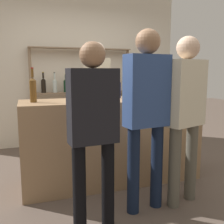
{
  "coord_description": "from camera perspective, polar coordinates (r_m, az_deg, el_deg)",
  "views": [
    {
      "loc": [
        -0.98,
        -2.96,
        1.35
      ],
      "look_at": [
        0.0,
        0.0,
        0.86
      ],
      "focal_mm": 42.0,
      "sensor_mm": 36.0,
      "label": 1
    }
  ],
  "objects": [
    {
      "name": "counter_bottle_1",
      "position": [
        2.97,
        -16.82,
        4.82
      ],
      "size": [
        0.07,
        0.07,
        0.38
      ],
      "color": "brown",
      "rests_on": "bar_counter"
    },
    {
      "name": "back_shelf",
      "position": [
        4.81,
        -6.79,
        6.4
      ],
      "size": [
        1.83,
        0.18,
        1.76
      ],
      "color": "#897056",
      "rests_on": "ground_plane"
    },
    {
      "name": "counter_bottle_0",
      "position": [
        3.39,
        5.98,
        5.19
      ],
      "size": [
        0.07,
        0.07,
        0.32
      ],
      "color": "black",
      "rests_on": "bar_counter"
    },
    {
      "name": "ground_plane",
      "position": [
        3.4,
        0.0,
        -14.5
      ],
      "size": [
        16.0,
        16.0,
        0.0
      ],
      "primitive_type": "plane",
      "color": "brown"
    },
    {
      "name": "customer_right",
      "position": [
        2.68,
        15.7,
        0.95
      ],
      "size": [
        0.46,
        0.32,
        1.68
      ],
      "rotation": [
        0.0,
        0.0,
        1.91
      ],
      "color": "#575347",
      "rests_on": "ground_plane"
    },
    {
      "name": "server_behind_counter",
      "position": [
        4.03,
        -3.18,
        4.93
      ],
      "size": [
        0.42,
        0.27,
        1.78
      ],
      "rotation": [
        0.0,
        0.0,
        -1.82
      ],
      "color": "#575347",
      "rests_on": "ground_plane"
    },
    {
      "name": "customer_center",
      "position": [
        2.46,
        7.53,
        1.28
      ],
      "size": [
        0.44,
        0.24,
        1.73
      ],
      "rotation": [
        0.0,
        0.0,
        1.71
      ],
      "color": "#121C33",
      "rests_on": "ground_plane"
    },
    {
      "name": "counter_bottle_2",
      "position": [
        3.31,
        1.33,
        5.19
      ],
      "size": [
        0.07,
        0.07,
        0.33
      ],
      "color": "#0F1956",
      "rests_on": "bar_counter"
    },
    {
      "name": "customer_left",
      "position": [
        2.14,
        -4.11,
        -2.34
      ],
      "size": [
        0.41,
        0.21,
        1.58
      ],
      "rotation": [
        0.0,
        0.0,
        1.66
      ],
      "color": "black",
      "rests_on": "ground_plane"
    },
    {
      "name": "back_wall",
      "position": [
        4.99,
        -7.06,
        9.4
      ],
      "size": [
        3.73,
        0.12,
        2.8
      ],
      "primitive_type": "cube",
      "color": "beige",
      "rests_on": "ground_plane"
    },
    {
      "name": "bar_counter",
      "position": [
        3.23,
        0.0,
        -6.23
      ],
      "size": [
        2.13,
        0.65,
        1.01
      ],
      "primitive_type": "cube",
      "color": "#997551",
      "rests_on": "ground_plane"
    },
    {
      "name": "wine_glass",
      "position": [
        3.07,
        -3.25,
        4.65
      ],
      "size": [
        0.07,
        0.07,
        0.15
      ],
      "color": "silver",
      "rests_on": "bar_counter"
    }
  ]
}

